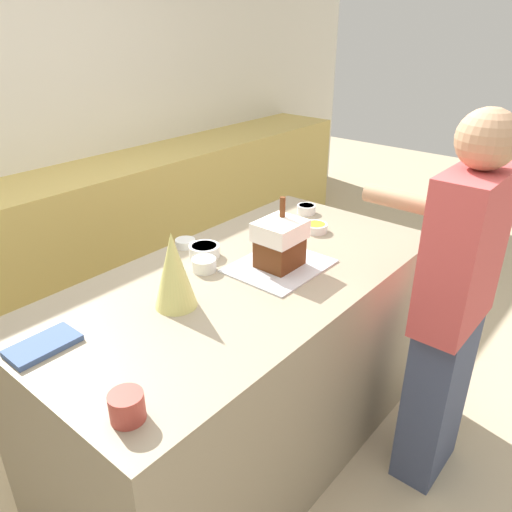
# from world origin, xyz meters

# --- Properties ---
(ground_plane) EXTENTS (12.00, 12.00, 0.00)m
(ground_plane) POSITION_xyz_m (0.00, 0.00, 0.00)
(ground_plane) COLOR #C6B28E
(back_cabinet_block) EXTENTS (6.00, 0.60, 0.93)m
(back_cabinet_block) POSITION_xyz_m (0.00, 1.78, 0.47)
(back_cabinet_block) COLOR #DBBC60
(back_cabinet_block) RESTS_ON ground_plane
(kitchen_island) EXTENTS (1.84, 0.92, 0.92)m
(kitchen_island) POSITION_xyz_m (0.00, 0.00, 0.46)
(kitchen_island) COLOR gray
(kitchen_island) RESTS_ON ground_plane
(baking_tray) EXTENTS (0.41, 0.34, 0.01)m
(baking_tray) POSITION_xyz_m (0.16, -0.06, 0.92)
(baking_tray) COLOR silver
(baking_tray) RESTS_ON kitchen_island
(gingerbread_house) EXTENTS (0.20, 0.17, 0.29)m
(gingerbread_house) POSITION_xyz_m (0.16, -0.06, 1.03)
(gingerbread_house) COLOR #5B2D14
(gingerbread_house) RESTS_ON baking_tray
(decorative_tree) EXTENTS (0.16, 0.16, 0.29)m
(decorative_tree) POSITION_xyz_m (-0.34, 0.04, 1.06)
(decorative_tree) COLOR #DBD675
(decorative_tree) RESTS_ON kitchen_island
(candy_bowl_far_left) EXTENTS (0.10, 0.10, 0.05)m
(candy_bowl_far_left) POSITION_xyz_m (-0.07, 0.16, 0.95)
(candy_bowl_far_left) COLOR white
(candy_bowl_far_left) RESTS_ON kitchen_island
(candy_bowl_far_right) EXTENTS (0.10, 0.10, 0.05)m
(candy_bowl_far_right) POSITION_xyz_m (0.75, 0.21, 0.94)
(candy_bowl_far_right) COLOR white
(candy_bowl_far_right) RESTS_ON kitchen_island
(candy_bowl_front_corner) EXTENTS (0.12, 0.12, 0.04)m
(candy_bowl_front_corner) POSITION_xyz_m (0.57, 0.03, 0.94)
(candy_bowl_front_corner) COLOR white
(candy_bowl_front_corner) RESTS_ON kitchen_island
(candy_bowl_near_tray_right) EXTENTS (0.09, 0.09, 0.04)m
(candy_bowl_near_tray_right) POSITION_xyz_m (0.04, 0.39, 0.94)
(candy_bowl_near_tray_right) COLOR silver
(candy_bowl_near_tray_right) RESTS_ON kitchen_island
(candy_bowl_near_tray_left) EXTENTS (0.14, 0.14, 0.05)m
(candy_bowl_near_tray_left) POSITION_xyz_m (0.02, 0.25, 0.95)
(candy_bowl_near_tray_left) COLOR white
(candy_bowl_near_tray_left) RESTS_ON kitchen_island
(cookbook) EXTENTS (0.22, 0.13, 0.02)m
(cookbook) POSITION_xyz_m (-0.79, 0.17, 0.93)
(cookbook) COLOR #3F598C
(cookbook) RESTS_ON kitchen_island
(mug) EXTENTS (0.10, 0.10, 0.08)m
(mug) POSITION_xyz_m (-0.81, -0.30, 0.96)
(mug) COLOR #B24238
(mug) RESTS_ON kitchen_island
(person) EXTENTS (0.42, 0.53, 1.62)m
(person) POSITION_xyz_m (0.43, -0.72, 0.83)
(person) COLOR #424C6B
(person) RESTS_ON ground_plane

